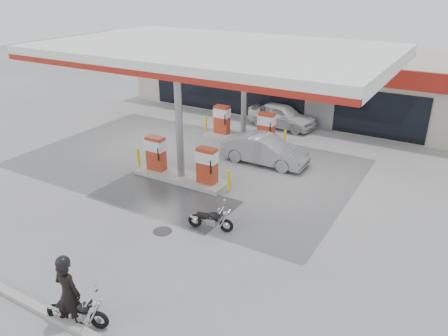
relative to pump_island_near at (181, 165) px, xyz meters
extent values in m
plane|color=gray|center=(0.00, -2.00, -0.71)|extent=(90.00, 90.00, 0.00)
cube|color=#4C4C4F|center=(0.50, -2.00, -0.71)|extent=(6.00, 3.00, 0.00)
cylinder|color=#38383A|center=(2.00, -4.00, -0.71)|extent=(0.70, 0.70, 0.01)
cube|color=gray|center=(0.00, -9.00, -0.64)|extent=(28.00, 0.25, 0.15)
cube|color=#ADA091|center=(0.00, 14.00, 1.29)|extent=(22.00, 8.00, 4.00)
cube|color=black|center=(0.00, 9.97, 0.69)|extent=(18.00, 0.10, 2.60)
cube|color=maroon|center=(0.00, 9.90, 2.79)|extent=(22.00, 0.25, 1.00)
cube|color=navy|center=(7.00, 9.85, 2.79)|extent=(3.50, 0.12, 0.80)
cube|color=gray|center=(3.00, 9.93, 0.39)|extent=(1.80, 0.14, 2.20)
cube|color=silver|center=(0.00, 3.00, 4.59)|extent=(16.00, 10.00, 0.60)
cube|color=maroon|center=(0.00, -1.95, 4.41)|extent=(16.00, 0.12, 0.24)
cube|color=maroon|center=(0.00, 7.95, 4.41)|extent=(16.00, 0.12, 0.24)
cylinder|color=gray|center=(0.00, 0.00, 1.88)|extent=(0.32, 0.32, 5.00)
cylinder|color=gray|center=(0.00, 6.00, 1.88)|extent=(0.32, 0.32, 5.00)
cube|color=#9E9E99|center=(0.00, 0.00, -0.62)|extent=(4.50, 1.30, 0.18)
cube|color=#9E321A|center=(-1.40, 0.00, 0.27)|extent=(0.85, 0.48, 1.60)
cube|color=#9E321A|center=(1.40, 0.00, 0.27)|extent=(0.85, 0.48, 1.60)
cube|color=silver|center=(-1.40, 0.00, 0.67)|extent=(0.88, 0.52, 0.50)
cube|color=silver|center=(1.40, 0.00, 0.67)|extent=(0.88, 0.52, 0.50)
cylinder|color=yellow|center=(-2.50, 0.00, -0.17)|extent=(0.14, 0.14, 0.90)
cylinder|color=yellow|center=(2.50, 0.00, -0.17)|extent=(0.14, 0.14, 0.90)
cube|color=#9E9E99|center=(0.00, 6.00, -0.62)|extent=(4.50, 1.30, 0.18)
cube|color=#9E321A|center=(-1.40, 6.00, 0.27)|extent=(0.85, 0.48, 1.60)
cube|color=#9E321A|center=(1.40, 6.00, 0.27)|extent=(0.85, 0.48, 1.60)
cube|color=silver|center=(-1.40, 6.00, 0.67)|extent=(0.88, 0.52, 0.50)
cube|color=silver|center=(1.40, 6.00, 0.67)|extent=(0.88, 0.52, 0.50)
cylinder|color=yellow|center=(-2.50, 6.00, -0.17)|extent=(0.14, 0.14, 0.90)
cylinder|color=yellow|center=(2.50, 6.00, -0.17)|extent=(0.14, 0.14, 0.90)
torus|color=black|center=(3.51, -8.61, -0.44)|extent=(0.56, 0.28, 0.55)
torus|color=black|center=(2.32, -8.99, -0.44)|extent=(0.56, 0.28, 0.55)
cube|color=gray|center=(2.95, -8.79, -0.36)|extent=(0.41, 0.32, 0.27)
cube|color=black|center=(2.82, -8.83, -0.27)|extent=(0.81, 0.33, 0.07)
ellipsoid|color=black|center=(3.08, -8.75, -0.07)|extent=(0.57, 0.43, 0.25)
cube|color=black|center=(2.65, -8.88, -0.13)|extent=(0.54, 0.36, 0.09)
cylinder|color=silver|center=(3.34, -8.66, 0.20)|extent=(0.24, 0.67, 0.03)
sphere|color=silver|center=(3.44, -8.63, 0.09)|extent=(0.16, 0.16, 0.16)
cylinder|color=silver|center=(2.48, -8.80, -0.46)|extent=(0.80, 0.31, 0.07)
imported|color=black|center=(2.76, -8.84, 0.29)|extent=(0.78, 0.55, 2.00)
torus|color=black|center=(4.02, -2.86, -0.45)|extent=(0.54, 0.24, 0.53)
torus|color=black|center=(2.84, -3.14, -0.45)|extent=(0.54, 0.24, 0.53)
cube|color=gray|center=(3.47, -2.99, -0.38)|extent=(0.39, 0.29, 0.26)
cube|color=black|center=(3.34, -3.02, -0.29)|extent=(0.79, 0.27, 0.07)
ellipsoid|color=black|center=(3.60, -2.96, -0.10)|extent=(0.54, 0.39, 0.25)
cube|color=black|center=(3.17, -3.06, -0.15)|extent=(0.52, 0.32, 0.09)
cylinder|color=silver|center=(3.85, -2.90, 0.17)|extent=(0.18, 0.66, 0.03)
sphere|color=silver|center=(3.95, -2.87, 0.06)|extent=(0.16, 0.16, 0.16)
cylinder|color=silver|center=(3.01, -2.97, -0.46)|extent=(0.79, 0.25, 0.07)
imported|color=silver|center=(0.92, 9.20, 0.01)|extent=(4.40, 2.17, 1.44)
imported|color=slate|center=(0.69, 7.08, 0.20)|extent=(0.83, 0.99, 1.82)
imported|color=gray|center=(2.46, 3.60, -0.01)|extent=(4.27, 1.52, 1.40)
imported|color=#17164C|center=(-8.01, 12.00, -0.18)|extent=(3.73, 1.76, 1.05)
camera|label=1|loc=(10.78, -14.57, 7.80)|focal=35.00mm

